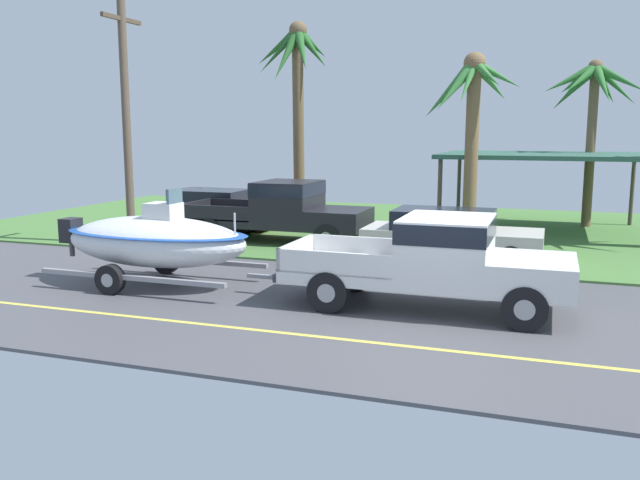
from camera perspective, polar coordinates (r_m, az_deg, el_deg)
The scene contains 11 objects.
ground at distance 20.77m, azimuth 13.58°, elevation -0.45°, with size 36.00×22.00×0.11m.
pickup_truck_towing at distance 12.98m, azimuth 10.61°, elevation -1.56°, with size 5.71×2.06×1.82m.
boat_on_trailer at distance 15.32m, azimuth -13.95°, elevation -0.06°, with size 5.65×2.41×2.20m.
parked_pickup_background at distance 20.41m, azimuth -2.82°, elevation 2.67°, with size 5.95×2.12×1.91m.
parked_sedan_near at distance 23.76m, azimuth -9.05°, elevation 2.58°, with size 4.46×1.91×1.38m.
parked_sedan_far at distance 17.90m, azimuth 11.09°, elevation 0.30°, with size 4.59×1.90×1.38m.
carport_awning at distance 23.90m, azimuth 18.55°, elevation 6.76°, with size 6.65×5.11×2.67m.
palm_tree_near_left at distance 25.46m, azimuth 22.29°, elevation 11.44°, with size 3.51×3.55×5.87m.
palm_tree_near_right at distance 23.94m, azimuth -2.04°, elevation 13.84°, with size 3.13×2.69×7.18m.
palm_tree_far_left at distance 21.26m, azimuth 12.70°, elevation 11.39°, with size 3.06×3.02×5.79m.
utility_pole at distance 20.65m, azimuth -16.27°, elevation 9.87°, with size 0.24×1.80×7.20m.
Camera 1 is at (1.98, -12.00, 3.46)m, focal length 37.33 mm.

